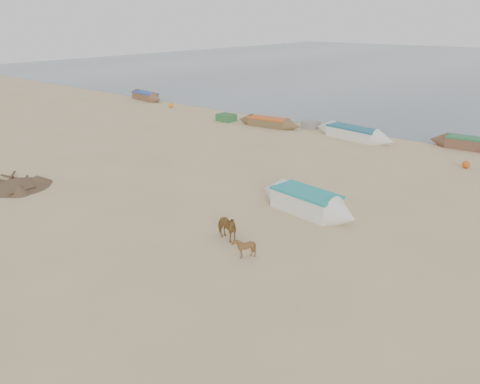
{
  "coord_description": "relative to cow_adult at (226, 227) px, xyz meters",
  "views": [
    {
      "loc": [
        12.38,
        -11.1,
        8.33
      ],
      "look_at": [
        0.0,
        4.0,
        1.0
      ],
      "focal_mm": 35.0,
      "sensor_mm": 36.0,
      "label": 1
    }
  ],
  "objects": [
    {
      "name": "near_canoe",
      "position": [
        0.9,
        4.5,
        -0.07
      ],
      "size": [
        5.44,
        2.16,
        0.99
      ],
      "primitive_type": null,
      "rotation": [
        0.0,
        0.0,
        -0.14
      ],
      "color": "white",
      "rests_on": "ground"
    },
    {
      "name": "waterline_canoes",
      "position": [
        1.47,
        19.07,
        -0.14
      ],
      "size": [
        59.39,
        4.71,
        0.92
      ],
      "color": "brown",
      "rests_on": "ground"
    },
    {
      "name": "ground",
      "position": [
        -1.33,
        -1.49,
        -0.56
      ],
      "size": [
        140.0,
        140.0,
        0.0
      ],
      "primitive_type": "plane",
      "color": "tan",
      "rests_on": "ground"
    },
    {
      "name": "debris_pile",
      "position": [
        -12.44,
        -2.2,
        -0.3
      ],
      "size": [
        4.04,
        4.04,
        0.52
      ],
      "primitive_type": "cone",
      "rotation": [
        0.0,
        0.0,
        0.31
      ],
      "color": "brown",
      "rests_on": "ground"
    },
    {
      "name": "calf_front",
      "position": [
        1.46,
        -0.68,
        -0.15
      ],
      "size": [
        0.87,
        0.81,
        0.82
      ],
      "primitive_type": "imported",
      "rotation": [
        0.0,
        0.0,
        -1.34
      ],
      "color": "brown",
      "rests_on": "ground"
    },
    {
      "name": "beach_clutter",
      "position": [
        2.5,
        18.16,
        -0.26
      ],
      "size": [
        44.69,
        4.65,
        0.64
      ],
      "color": "#2D6635",
      "rests_on": "ground"
    },
    {
      "name": "cow_adult",
      "position": [
        0.0,
        0.0,
        0.0
      ],
      "size": [
        1.42,
        0.87,
        1.12
      ],
      "primitive_type": "imported",
      "rotation": [
        0.0,
        0.0,
        1.36
      ],
      "color": "brown",
      "rests_on": "ground"
    }
  ]
}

